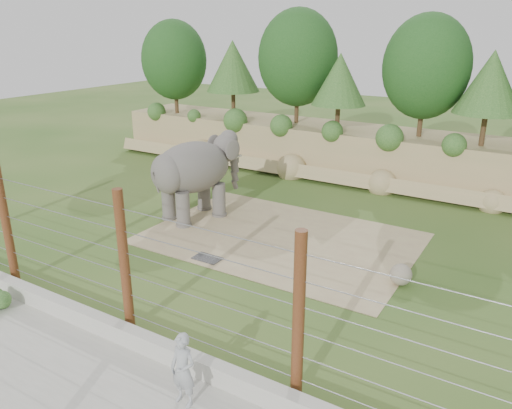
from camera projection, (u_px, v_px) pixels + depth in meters
The scene contains 10 objects.
ground at pixel (226, 265), 17.09m from camera, with size 90.00×90.00×0.00m, color #315A1E.
back_embankment at pixel (374, 103), 25.65m from camera, with size 30.00×5.52×8.77m.
dirt_patch at pixel (281, 238), 19.25m from camera, with size 10.00×7.00×0.02m, color tan.
drain_grate at pixel (207, 258), 17.52m from camera, with size 1.00×0.60×0.03m, color #262628.
elephant at pixel (193, 179), 20.80m from camera, with size 1.81×4.23×3.42m, color #615D57, non-canonical shape.
stone_ball at pixel (401, 274), 15.67m from camera, with size 0.69×0.69×0.69m, color gray.
retaining_wall at pixel (116, 331), 12.99m from camera, with size 26.00×0.35×0.50m, color #AFAEA3.
walkway at pixel (53, 382), 11.47m from camera, with size 26.00×4.00×0.01m, color #AFAEA3.
barrier_fence at pixel (124, 263), 12.80m from camera, with size 20.26×0.26×4.00m.
zookeeper at pixel (183, 370), 10.56m from camera, with size 0.62×0.41×1.71m, color #ABB0B5.
Camera 1 is at (8.90, -12.59, 7.74)m, focal length 35.00 mm.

